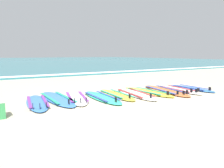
{
  "coord_description": "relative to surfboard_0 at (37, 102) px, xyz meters",
  "views": [
    {
      "loc": [
        -3.59,
        -5.02,
        1.25
      ],
      "look_at": [
        0.21,
        1.25,
        0.25
      ],
      "focal_mm": 35.39,
      "sensor_mm": 36.0,
      "label": 1
    }
  ],
  "objects": [
    {
      "name": "surfboard_7",
      "position": [
        4.1,
        -0.33,
        -0.0
      ],
      "size": [
        1.07,
        2.53,
        0.18
      ],
      "color": "orange",
      "rests_on": "ground"
    },
    {
      "name": "surfboard_6",
      "position": [
        3.42,
        -0.23,
        -0.0
      ],
      "size": [
        0.65,
        2.23,
        0.18
      ],
      "color": "yellow",
      "rests_on": "ground"
    },
    {
      "name": "ground_plane",
      "position": [
        2.38,
        -0.63,
        -0.04
      ],
      "size": [
        80.0,
        80.0,
        0.0
      ],
      "primitive_type": "plane",
      "color": "#B7AD93"
    },
    {
      "name": "sea",
      "position": [
        2.38,
        36.06,
        0.01
      ],
      "size": [
        80.0,
        60.0,
        0.1
      ],
      "primitive_type": "cube",
      "color": "teal",
      "rests_on": "ground"
    },
    {
      "name": "surfboard_1",
      "position": [
        0.59,
        0.23,
        -0.0
      ],
      "size": [
        0.63,
        2.42,
        0.18
      ],
      "color": "#3875CC",
      "rests_on": "ground"
    },
    {
      "name": "surfboard_3",
      "position": [
        1.72,
        -0.24,
        -0.0
      ],
      "size": [
        0.68,
        2.19,
        0.18
      ],
      "color": "#2DB793",
      "rests_on": "ground"
    },
    {
      "name": "surfboard_0",
      "position": [
        0.0,
        0.0,
        0.0
      ],
      "size": [
        0.82,
        2.13,
        0.18
      ],
      "color": "#3875CC",
      "rests_on": "ground"
    },
    {
      "name": "surfboard_9",
      "position": [
        5.24,
        -0.46,
        -0.0
      ],
      "size": [
        0.56,
        1.97,
        0.18
      ],
      "color": "#3875CC",
      "rests_on": "ground"
    },
    {
      "name": "surfboard_4",
      "position": [
        2.28,
        -0.12,
        -0.0
      ],
      "size": [
        0.69,
        2.08,
        0.18
      ],
      "color": "yellow",
      "rests_on": "ground"
    },
    {
      "name": "wave_foam_strip",
      "position": [
        2.38,
        6.42,
        0.02
      ],
      "size": [
        80.0,
        0.73,
        0.11
      ],
      "primitive_type": "cube",
      "color": "white",
      "rests_on": "ground"
    },
    {
      "name": "surfboard_8",
      "position": [
        4.62,
        -0.42,
        -0.0
      ],
      "size": [
        0.74,
        2.15,
        0.18
      ],
      "color": "white",
      "rests_on": "ground"
    },
    {
      "name": "surfboard_5",
      "position": [
        2.87,
        -0.29,
        -0.0
      ],
      "size": [
        0.92,
        2.34,
        0.18
      ],
      "color": "white",
      "rests_on": "ground"
    },
    {
      "name": "surfboard_2",
      "position": [
        1.08,
        0.06,
        -0.0
      ],
      "size": [
        1.05,
        2.19,
        0.18
      ],
      "color": "white",
      "rests_on": "ground"
    }
  ]
}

